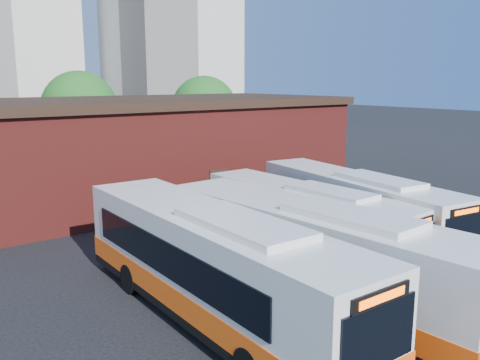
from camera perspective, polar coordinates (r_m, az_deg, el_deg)
ground at (r=18.56m, az=14.99°, el=-13.26°), size 220.00×220.00×0.00m
bus_west at (r=16.27m, az=-3.12°, el=-10.07°), size 2.94×13.55×3.68m
bus_midwest at (r=17.52m, az=8.08°, el=-8.76°), size 3.65×13.23×3.56m
bus_mideast at (r=24.57m, az=12.80°, el=-3.34°), size 4.03×12.44×3.34m
bus_east at (r=22.55m, az=7.42°, el=-4.71°), size 2.83×11.58×3.13m
depot_building at (r=33.42m, az=-12.59°, el=3.52°), size 28.60×12.60×6.40m
tree_mid at (r=46.97m, az=-17.54°, el=7.65°), size 6.56×6.56×8.36m
tree_east at (r=49.12m, az=-4.02°, el=7.97°), size 6.24×6.24×7.96m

